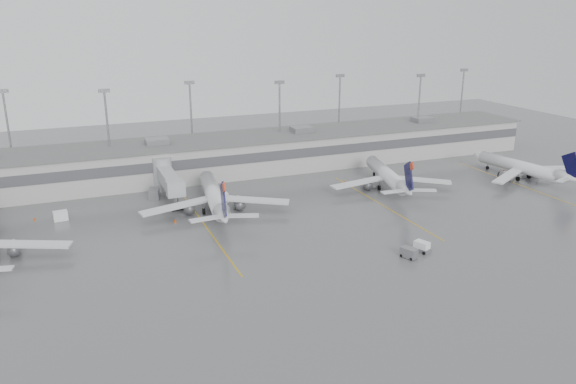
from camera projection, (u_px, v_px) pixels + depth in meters
name	position (u px, v px, depth m)	size (l,w,h in m)	color
ground	(363.00, 268.00, 83.01)	(260.00, 260.00, 0.00)	#535355
terminal	(244.00, 153.00, 132.89)	(152.00, 17.00, 9.45)	#AFAFAA
light_masts	(236.00, 117.00, 135.57)	(142.40, 8.00, 20.60)	gray
jet_bridge_right	(166.00, 177.00, 114.85)	(4.00, 17.20, 7.00)	gray
stand_markings	(300.00, 216.00, 104.18)	(105.25, 40.00, 0.01)	#C5930B
jet_mid_left	(214.00, 196.00, 105.31)	(27.79, 31.34, 10.17)	silver
jet_mid_right	(388.00, 176.00, 119.24)	(25.57, 29.01, 9.55)	silver
jet_far_right	(523.00, 167.00, 126.26)	(24.84, 28.04, 9.11)	silver
baggage_tug	(422.00, 248.00, 88.61)	(2.52, 3.08, 1.71)	white
baggage_cart	(409.00, 253.00, 86.36)	(2.28, 2.87, 1.61)	slate
gse_uld_a	(61.00, 216.00, 101.92)	(2.43, 1.62, 1.72)	white
gse_uld_b	(222.00, 198.00, 111.60)	(2.57, 1.71, 1.82)	white
gse_uld_c	(371.00, 183.00, 121.62)	(2.17, 1.45, 1.54)	white
gse_loader	(154.00, 193.00, 113.98)	(1.96, 3.14, 1.96)	slate
cone_a	(34.00, 219.00, 101.89)	(0.40, 0.40, 0.64)	#DA4B04
cone_b	(175.00, 221.00, 100.91)	(0.48, 0.48, 0.77)	#DA4B04
cone_c	(345.00, 181.00, 124.45)	(0.43, 0.43, 0.68)	#DA4B04
cone_d	(504.00, 170.00, 133.11)	(0.44, 0.44, 0.71)	#DA4B04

